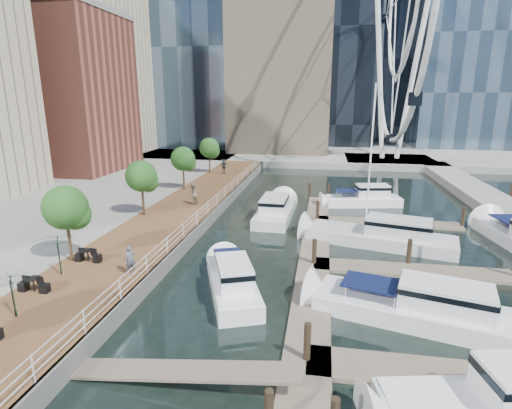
{
  "coord_description": "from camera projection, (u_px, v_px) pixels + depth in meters",
  "views": [
    {
      "loc": [
        3.33,
        -16.23,
        10.41
      ],
      "look_at": [
        -1.38,
        11.42,
        3.0
      ],
      "focal_mm": 28.0,
      "sensor_mm": 36.0,
      "label": 1
    }
  ],
  "objects": [
    {
      "name": "moored_yachts",
      "position": [
        381.0,
        247.0,
        29.13
      ],
      "size": [
        24.4,
        32.2,
        11.5
      ],
      "color": "silver",
      "rests_on": "ground"
    },
    {
      "name": "ground",
      "position": [
        244.0,
        329.0,
        18.67
      ],
      "size": [
        520.0,
        520.0,
        0.0
      ],
      "primitive_type": "plane",
      "color": "black",
      "rests_on": "ground"
    },
    {
      "name": "boardwalk",
      "position": [
        176.0,
        218.0,
        34.3
      ],
      "size": [
        6.0,
        60.0,
        1.0
      ],
      "primitive_type": "cube",
      "color": "brown",
      "rests_on": "ground"
    },
    {
      "name": "pedestrian_near",
      "position": [
        130.0,
        260.0,
        22.0
      ],
      "size": [
        0.71,
        0.71,
        1.66
      ],
      "primitive_type": "imported",
      "rotation": [
        0.0,
        0.0,
        0.79
      ],
      "color": "#454E5C",
      "rests_on": "boardwalk"
    },
    {
      "name": "pedestrian_mid",
      "position": [
        193.0,
        194.0,
        36.58
      ],
      "size": [
        0.86,
        1.04,
        1.98
      ],
      "primitive_type": "imported",
      "rotation": [
        0.0,
        0.0,
        -1.69
      ],
      "color": "#807158",
      "rests_on": "boardwalk"
    },
    {
      "name": "pier",
      "position": [
        389.0,
        161.0,
        65.83
      ],
      "size": [
        14.0,
        12.0,
        1.0
      ],
      "primitive_type": "cube",
      "color": "gray",
      "rests_on": "ground"
    },
    {
      "name": "land_far",
      "position": [
        313.0,
        135.0,
        115.76
      ],
      "size": [
        200.0,
        114.0,
        1.0
      ],
      "primitive_type": "cube",
      "color": "gray",
      "rests_on": "ground"
    },
    {
      "name": "floating_docks",
      "position": [
        389.0,
        252.0,
        26.76
      ],
      "size": [
        16.0,
        34.0,
        2.6
      ],
      "color": "#6D6051",
      "rests_on": "ground"
    },
    {
      "name": "seawall",
      "position": [
        209.0,
        220.0,
        33.81
      ],
      "size": [
        0.25,
        60.0,
        1.0
      ],
      "primitive_type": "cube",
      "color": "#595954",
      "rests_on": "ground"
    },
    {
      "name": "midrise_condos",
      "position": [
        5.0,
        73.0,
        46.26
      ],
      "size": [
        19.0,
        67.0,
        28.0
      ],
      "color": "#BCAD8E",
      "rests_on": "ground"
    },
    {
      "name": "railing",
      "position": [
        208.0,
        208.0,
        33.57
      ],
      "size": [
        0.1,
        60.0,
        1.05
      ],
      "primitive_type": null,
      "color": "white",
      "rests_on": "boardwalk"
    },
    {
      "name": "pedestrian_far",
      "position": [
        224.0,
        166.0,
        52.0
      ],
      "size": [
        1.2,
        0.7,
        1.91
      ],
      "primitive_type": "imported",
      "rotation": [
        0.0,
        0.0,
        2.92
      ],
      "color": "#343742",
      "rests_on": "boardwalk"
    },
    {
      "name": "cafe_tables",
      "position": [
        11.0,
        305.0,
        18.1
      ],
      "size": [
        2.5,
        13.7,
        0.74
      ],
      "color": "black",
      "rests_on": "ground"
    },
    {
      "name": "street_trees",
      "position": [
        141.0,
        176.0,
        32.77
      ],
      "size": [
        2.6,
        42.6,
        4.6
      ],
      "color": "#3F2B1C",
      "rests_on": "ground"
    },
    {
      "name": "yacht_foreground",
      "position": [
        415.0,
        321.0,
        19.38
      ],
      "size": [
        10.99,
        5.55,
        2.15
      ],
      "primitive_type": null,
      "rotation": [
        0.0,
        0.0,
        1.3
      ],
      "color": "white",
      "rests_on": "ground"
    }
  ]
}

